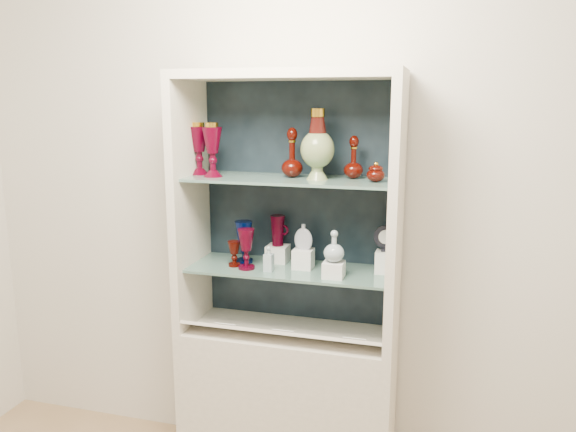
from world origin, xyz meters
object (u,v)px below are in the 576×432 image
(cobalt_goblet, at_px, (244,242))
(ruby_pitcher, at_px, (278,231))
(pedestal_lamp_right, at_px, (213,150))
(ruby_decanter_a, at_px, (292,150))
(ruby_goblet_tall, at_px, (246,249))
(lidded_bowl, at_px, (376,172))
(pedestal_lamp_left, at_px, (199,149))
(clear_square_bottle, at_px, (269,259))
(clear_round_decanter, at_px, (334,247))
(ruby_goblet_small, at_px, (234,254))
(ruby_decanter_b, at_px, (354,156))
(enamel_urn, at_px, (317,144))
(cameo_medallion, at_px, (385,238))
(flat_flask, at_px, (303,236))

(cobalt_goblet, distance_m, ruby_pitcher, 0.17)
(pedestal_lamp_right, bearing_deg, ruby_decanter_a, 12.18)
(ruby_goblet_tall, bearing_deg, lidded_bowl, 4.55)
(pedestal_lamp_left, xyz_separation_m, clear_square_bottle, (0.36, -0.08, -0.48))
(clear_round_decanter, bearing_deg, ruby_goblet_tall, 177.52)
(clear_round_decanter, bearing_deg, pedestal_lamp_left, 172.02)
(pedestal_lamp_right, bearing_deg, ruby_goblet_small, 5.22)
(pedestal_lamp_right, distance_m, cobalt_goblet, 0.46)
(clear_round_decanter, bearing_deg, cobalt_goblet, 165.61)
(ruby_decanter_b, bearing_deg, ruby_decanter_a, -173.32)
(enamel_urn, xyz_separation_m, lidded_bowl, (0.26, -0.01, -0.11))
(pedestal_lamp_left, bearing_deg, pedestal_lamp_right, -32.09)
(enamel_urn, xyz_separation_m, ruby_decanter_a, (-0.12, 0.03, -0.03))
(pedestal_lamp_left, xyz_separation_m, ruby_decanter_a, (0.45, 0.02, 0.00))
(cameo_medallion, bearing_deg, pedestal_lamp_right, 176.91)
(pedestal_lamp_left, bearing_deg, cobalt_goblet, 6.84)
(ruby_goblet_small, xyz_separation_m, cameo_medallion, (0.69, 0.08, 0.10))
(ruby_goblet_small, bearing_deg, clear_square_bottle, -9.97)
(ruby_pitcher, bearing_deg, ruby_goblet_tall, -109.28)
(pedestal_lamp_right, height_order, flat_flask, pedestal_lamp_right)
(enamel_urn, xyz_separation_m, cameo_medallion, (0.30, 0.05, -0.41))
(clear_round_decanter, bearing_deg, lidded_bowl, 21.33)
(ruby_decanter_b, distance_m, flat_flask, 0.43)
(ruby_decanter_b, xyz_separation_m, lidded_bowl, (0.11, -0.08, -0.06))
(pedestal_lamp_left, height_order, ruby_decanter_a, ruby_decanter_a)
(cobalt_goblet, height_order, cameo_medallion, cameo_medallion)
(ruby_decanter_a, distance_m, cobalt_goblet, 0.51)
(pedestal_lamp_left, relative_size, cobalt_goblet, 1.21)
(ruby_decanter_b, relative_size, ruby_pitcher, 1.38)
(ruby_pitcher, bearing_deg, enamel_urn, -8.32)
(pedestal_lamp_right, distance_m, enamel_urn, 0.48)
(ruby_pitcher, relative_size, clear_round_decanter, 1.08)
(lidded_bowl, bearing_deg, cameo_medallion, 54.85)
(enamel_urn, bearing_deg, ruby_decanter_a, 164.59)
(pedestal_lamp_left, distance_m, pedestal_lamp_right, 0.11)
(ruby_goblet_small, relative_size, cameo_medallion, 0.97)
(pedestal_lamp_right, distance_m, flat_flask, 0.57)
(flat_flask, bearing_deg, enamel_urn, -10.20)
(flat_flask, bearing_deg, clear_square_bottle, -141.60)
(ruby_pitcher, xyz_separation_m, cameo_medallion, (0.51, -0.04, 0.01))
(enamel_urn, bearing_deg, pedestal_lamp_right, -174.98)
(pedestal_lamp_left, distance_m, enamel_urn, 0.57)
(cobalt_goblet, bearing_deg, pedestal_lamp_right, -143.60)
(ruby_decanter_b, xyz_separation_m, clear_square_bottle, (-0.36, -0.13, -0.46))
(lidded_bowl, bearing_deg, cobalt_goblet, 174.99)
(clear_square_bottle, bearing_deg, ruby_pitcher, 91.66)
(ruby_decanter_a, bearing_deg, cameo_medallion, 2.18)
(clear_round_decanter, bearing_deg, cameo_medallion, 31.53)
(ruby_goblet_tall, bearing_deg, ruby_goblet_small, 159.78)
(enamel_urn, relative_size, ruby_goblet_tall, 1.64)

